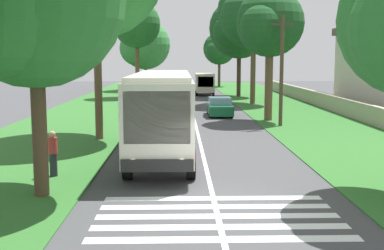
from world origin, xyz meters
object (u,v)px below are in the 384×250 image
Objects in this scene: trailing_car_0 at (220,107)px; roadside_tree_right_4 at (219,49)px; roadside_tree_right_0 at (238,30)px; utility_pole at (282,69)px; roadside_tree_left_3 at (27,2)px; roadside_tree_left_0 at (144,46)px; roadside_tree_right_3 at (268,25)px; roadside_tree_left_2 at (136,26)px; trailing_minibus_0 at (204,82)px; pedestrian at (53,153)px; coach_bus at (163,110)px; trailing_car_1 at (170,101)px; roadside_tree_right_1 at (252,15)px; trailing_car_2 at (170,96)px.

trailing_car_0 is 39.68m from roadside_tree_right_4.
utility_pole is at bearing 179.87° from roadside_tree_right_0.
roadside_tree_left_3 is 19.79m from utility_pole.
roadside_tree_right_4 is (9.13, -10.72, -0.26)m from roadside_tree_left_0.
roadside_tree_right_0 is at bearing -10.43° from trailing_car_0.
roadside_tree_right_3 is at bearing 7.67° from utility_pole.
roadside_tree_right_4 is at bearing -26.53° from roadside_tree_left_2.
utility_pole is (-27.84, -3.54, 2.14)m from trailing_minibus_0.
trailing_car_0 is at bearing -18.98° from roadside_tree_left_3.
roadside_tree_left_3 is at bearing 170.29° from trailing_minibus_0.
pedestrian is at bearing 158.47° from trailing_car_0.
coach_bus is 12.48m from utility_pole.
roadside_tree_left_3 reaches higher than pedestrian.
trailing_minibus_0 is 7.47m from roadside_tree_right_0.
roadside_tree_right_3 is 42.30m from roadside_tree_right_4.
trailing_minibus_0 is 10.74m from roadside_tree_left_2.
utility_pole reaches higher than pedestrian.
roadside_tree_left_0 reaches higher than roadside_tree_right_3.
roadside_tree_left_0 reaches higher than roadside_tree_right_4.
trailing_car_0 is 21.85m from trailing_minibus_0.
utility_pole is (-45.27, -0.52, -1.97)m from roadside_tree_right_4.
utility_pole is at bearing -34.35° from roadside_tree_left_3.
coach_bus is 34.56m from roadside_tree_left_2.
roadside_tree_left_3 is 1.29× the size of utility_pole.
roadside_tree_left_3 is at bearing 148.02° from coach_bus.
roadside_tree_right_4 reaches higher than coach_bus.
roadside_tree_left_0 reaches higher than trailing_car_1.
roadside_tree_right_3 reaches higher than roadside_tree_left_3.
trailing_minibus_0 is 28.15m from utility_pole.
roadside_tree_left_2 is (12.36, 3.94, 7.19)m from trailing_car_1.
utility_pole is (-25.01, 0.06, -3.76)m from roadside_tree_right_0.
utility_pole is at bearing 178.97° from roadside_tree_right_1.
roadside_tree_right_3 is 1.29× the size of utility_pole.
roadside_tree_left_3 reaches higher than roadside_tree_right_4.
roadside_tree_left_0 is (24.70, 3.94, 5.25)m from trailing_car_1.
utility_pole is (-2.98, -0.40, -2.92)m from roadside_tree_right_3.
roadside_tree_left_0 is at bearing 11.24° from trailing_car_2.
roadside_tree_right_0 is (-11.13, -11.29, 1.53)m from roadside_tree_left_0.
roadside_tree_right_1 reaches higher than roadside_tree_right_0.
trailing_minibus_0 is at bearing 7.25° from utility_pole.
roadside_tree_left_2 is 1.17× the size of roadside_tree_left_3.
trailing_car_0 is at bearing -159.93° from trailing_car_2.
trailing_car_1 is 0.48× the size of roadside_tree_left_3.
coach_bus is 8.26m from roadside_tree_left_3.
roadside_tree_left_3 is at bearing 145.65° from utility_pole.
coach_bus is at bearing 166.71° from trailing_car_0.
roadside_tree_right_1 reaches higher than roadside_tree_right_4.
roadside_tree_right_3 reaches higher than trailing_car_1.
roadside_tree_right_1 is 1.46× the size of roadside_tree_right_4.
roadside_tree_left_3 is 42.73m from roadside_tree_right_0.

